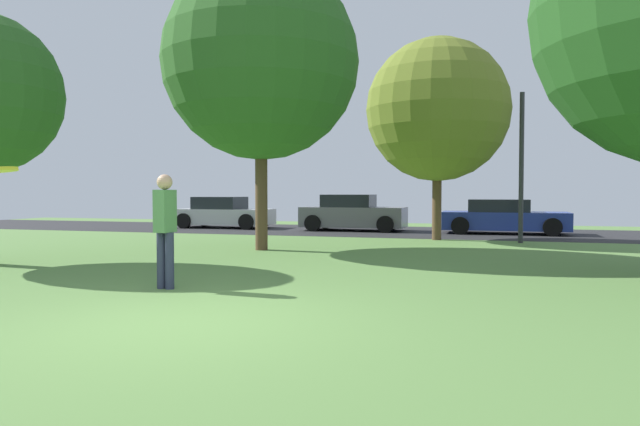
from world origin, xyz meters
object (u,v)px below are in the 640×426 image
person_bystander (165,225)px  parked_car_blue (503,218)px  parked_car_grey (353,214)px  street_lamp_post (521,168)px  parked_car_silver (223,214)px  oak_tree_center (261,62)px  maple_tree_near (438,110)px

person_bystander → parked_car_blue: 14.98m
parked_car_grey → street_lamp_post: size_ratio=0.90×
parked_car_silver → street_lamp_post: 12.55m
oak_tree_center → parked_car_grey: 9.09m
person_bystander → parked_car_blue: bearing=-15.1°
oak_tree_center → maple_tree_near: size_ratio=1.17×
oak_tree_center → street_lamp_post: size_ratio=1.67×
maple_tree_near → parked_car_blue: size_ratio=1.45×
maple_tree_near → street_lamp_post: 3.16m
parked_car_silver → parked_car_blue: (11.38, -0.21, -0.02)m
person_bystander → street_lamp_post: (5.82, 10.17, 1.23)m
street_lamp_post → oak_tree_center: bearing=-148.3°
person_bystander → parked_car_grey: person_bystander is taller
oak_tree_center → person_bystander: 7.25m
person_bystander → parked_car_silver: 15.38m
parked_car_silver → maple_tree_near: bearing=-21.3°
parked_car_blue → oak_tree_center: bearing=-128.4°
person_bystander → street_lamp_post: size_ratio=0.40×
person_bystander → parked_car_grey: size_ratio=0.45×
maple_tree_near → street_lamp_post: (2.51, -0.39, -1.87)m
person_bystander → street_lamp_post: 11.78m
parked_car_blue → street_lamp_post: 4.16m
person_bystander → parked_car_grey: (-0.27, 14.05, -0.36)m
parked_car_silver → parked_car_blue: parked_car_silver is taller
maple_tree_near → person_bystander: 11.50m
oak_tree_center → parked_car_silver: 10.53m
parked_car_blue → maple_tree_near: bearing=-121.8°
maple_tree_near → street_lamp_post: maple_tree_near is taller
parked_car_blue → street_lamp_post: size_ratio=0.98×
parked_car_grey → parked_car_blue: parked_car_grey is taller
parked_car_blue → street_lamp_post: street_lamp_post is taller
oak_tree_center → parked_car_blue: bearing=51.6°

